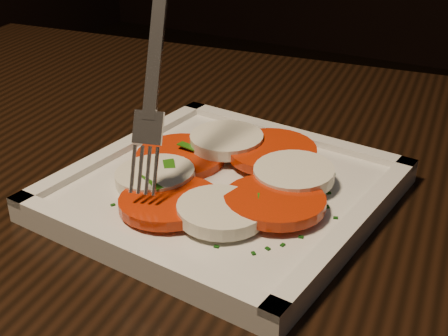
{
  "coord_description": "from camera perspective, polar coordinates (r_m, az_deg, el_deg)",
  "views": [
    {
      "loc": [
        -0.09,
        -0.15,
        1.01
      ],
      "look_at": [
        -0.3,
        0.24,
        0.78
      ],
      "focal_mm": 50.0,
      "sensor_mm": 36.0,
      "label": 1
    }
  ],
  "objects": [
    {
      "name": "table",
      "position": [
        0.54,
        6.6,
        -13.93
      ],
      "size": [
        1.28,
        0.92,
        0.75
      ],
      "rotation": [
        0.0,
        0.0,
        0.1
      ],
      "color": "black",
      "rests_on": "ground"
    },
    {
      "name": "fork",
      "position": [
        0.47,
        -5.88,
        10.45
      ],
      "size": [
        0.06,
        0.1,
        0.18
      ],
      "primitive_type": null,
      "rotation": [
        0.0,
        0.0,
        0.26
      ],
      "color": "white",
      "rests_on": "caprese_salad"
    },
    {
      "name": "caprese_salad",
      "position": [
        0.5,
        -0.01,
        -0.65
      ],
      "size": [
        0.19,
        0.19,
        0.02
      ],
      "color": "red",
      "rests_on": "plate"
    },
    {
      "name": "plate",
      "position": [
        0.51,
        0.0,
        -2.24
      ],
      "size": [
        0.26,
        0.26,
        0.01
      ],
      "primitive_type": "cube",
      "rotation": [
        0.0,
        0.0,
        -0.11
      ],
      "color": "silver",
      "rests_on": "table"
    }
  ]
}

